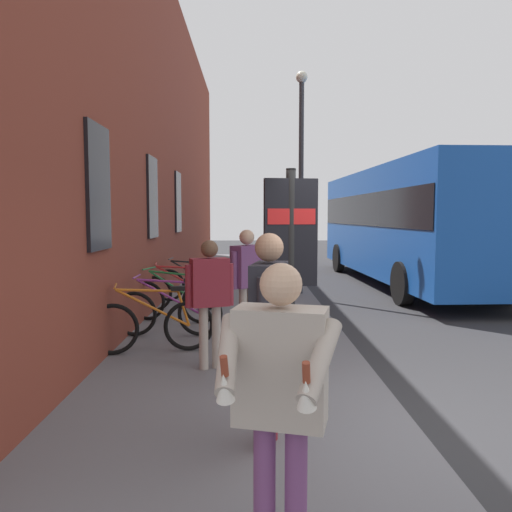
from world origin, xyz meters
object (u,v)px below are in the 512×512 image
object	(u,v)px
pedestrian_near_bus	(210,291)
bicycle_far_end	(192,284)
pedestrian_crossing_street	(269,317)
pedestrian_by_facade	(247,273)
street_lamp	(301,164)
bicycle_by_door	(168,312)
bicycle_under_window	(181,292)
transit_info_sign	(291,247)
bicycle_beside_lamp	(174,301)
city_bus	(404,220)
tourist_with_hotdogs	(280,385)
bicycle_mid_rack	(152,325)

from	to	relation	value
pedestrian_near_bus	bicycle_far_end	bearing A→B (deg)	9.14
pedestrian_crossing_street	pedestrian_by_facade	bearing A→B (deg)	3.43
bicycle_far_end	street_lamp	xyz separation A→B (m)	(1.12, -2.54, 2.78)
pedestrian_crossing_street	bicycle_by_door	bearing A→B (deg)	21.34
bicycle_under_window	bicycle_far_end	xyz separation A→B (m)	(1.11, -0.11, -0.00)
bicycle_by_door	bicycle_under_window	distance (m)	2.12
transit_info_sign	bicycle_by_door	bearing A→B (deg)	32.18
bicycle_beside_lamp	pedestrian_by_facade	bearing A→B (deg)	-136.30
city_bus	bicycle_by_door	bearing A→B (deg)	138.99
pedestrian_near_bus	tourist_with_hotdogs	distance (m)	3.66
bicycle_mid_rack	bicycle_far_end	size ratio (longest dim) A/B	0.99
bicycle_under_window	bicycle_by_door	bearing A→B (deg)	-177.70
pedestrian_by_facade	tourist_with_hotdogs	distance (m)	4.96
pedestrian_near_bus	pedestrian_by_facade	bearing A→B (deg)	-18.58
street_lamp	city_bus	bearing A→B (deg)	-53.99
bicycle_beside_lamp	bicycle_far_end	world-z (taller)	same
bicycle_by_door	bicycle_beside_lamp	distance (m)	1.07
bicycle_mid_rack	bicycle_beside_lamp	bearing A→B (deg)	0.24
pedestrian_crossing_street	tourist_with_hotdogs	bearing A→B (deg)	179.89
bicycle_mid_rack	bicycle_by_door	bearing A→B (deg)	-3.55
city_bus	pedestrian_crossing_street	size ratio (longest dim) A/B	5.94
pedestrian_by_facade	street_lamp	bearing A→B (deg)	-15.46
transit_info_sign	pedestrian_crossing_street	size ratio (longest dim) A/B	1.35
bicycle_mid_rack	city_bus	xyz separation A→B (m)	(7.70, -5.92, 1.41)
bicycle_by_door	bicycle_far_end	distance (m)	3.22
bicycle_under_window	city_bus	bearing A→B (deg)	-52.13
street_lamp	bicycle_beside_lamp	bearing A→B (deg)	141.27
bicycle_mid_rack	city_bus	size ratio (longest dim) A/B	0.16
bicycle_mid_rack	pedestrian_near_bus	size ratio (longest dim) A/B	1.08
pedestrian_near_bus	tourist_with_hotdogs	size ratio (longest dim) A/B	0.96
bicycle_beside_lamp	bicycle_far_end	size ratio (longest dim) A/B	0.97
pedestrian_by_facade	transit_info_sign	bearing A→B (deg)	-169.13
bicycle_under_window	transit_info_sign	size ratio (longest dim) A/B	0.73
bicycle_beside_lamp	city_bus	bearing A→B (deg)	-46.25
bicycle_mid_rack	pedestrian_near_bus	xyz separation A→B (m)	(-0.72, -0.87, 0.60)
bicycle_mid_rack	tourist_with_hotdogs	size ratio (longest dim) A/B	1.04
bicycle_far_end	tourist_with_hotdogs	world-z (taller)	tourist_with_hotdogs
bicycle_under_window	pedestrian_near_bus	distance (m)	3.95
bicycle_by_door	city_bus	distance (m)	9.04
city_bus	pedestrian_near_bus	distance (m)	9.85
bicycle_mid_rack	bicycle_under_window	size ratio (longest dim) A/B	0.99
bicycle_by_door	pedestrian_near_bus	distance (m)	1.97
bicycle_beside_lamp	pedestrian_crossing_street	distance (m)	5.12
pedestrian_near_bus	city_bus	bearing A→B (deg)	-30.93
city_bus	street_lamp	bearing A→B (deg)	126.01
bicycle_under_window	tourist_with_hotdogs	world-z (taller)	tourist_with_hotdogs
bicycle_mid_rack	bicycle_beside_lamp	world-z (taller)	same
bicycle_mid_rack	pedestrian_by_facade	world-z (taller)	pedestrian_by_facade
bicycle_far_end	tourist_with_hotdogs	distance (m)	8.66
bicycle_under_window	bicycle_far_end	world-z (taller)	same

